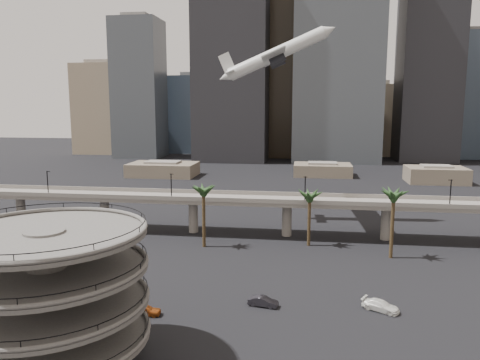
# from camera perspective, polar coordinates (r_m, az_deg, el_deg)

# --- Properties ---
(ground) EXTENTS (700.00, 700.00, 0.00)m
(ground) POSITION_cam_1_polar(r_m,az_deg,el_deg) (59.96, -8.12, -20.73)
(ground) COLOR black
(ground) RESTS_ON ground
(parking_ramp) EXTENTS (22.20, 22.20, 17.35)m
(parking_ramp) POSITION_cam_1_polar(r_m,az_deg,el_deg) (57.33, -22.38, -11.92)
(parking_ramp) COLOR #524F4D
(parking_ramp) RESTS_ON ground
(overpass) EXTENTS (130.00, 9.30, 14.70)m
(overpass) POSITION_cam_1_polar(r_m,az_deg,el_deg) (108.24, -0.08, -2.82)
(overpass) COLOR slate
(overpass) RESTS_ON ground
(palm_trees) EXTENTS (42.40, 10.40, 14.00)m
(palm_trees) POSITION_cam_1_polar(r_m,az_deg,el_deg) (96.22, 7.33, -1.93)
(palm_trees) COLOR #40321B
(palm_trees) RESTS_ON ground
(low_buildings) EXTENTS (135.00, 27.50, 6.80)m
(low_buildings) POSITION_cam_1_polar(r_m,az_deg,el_deg) (194.15, 5.63, 1.12)
(low_buildings) COLOR brown
(low_buildings) RESTS_ON ground
(skyline) EXTENTS (269.00, 86.00, 121.18)m
(skyline) POSITION_cam_1_polar(r_m,az_deg,el_deg) (267.29, 8.31, 12.16)
(skyline) COLOR gray
(skyline) RESTS_ON ground
(airborne_jet) EXTENTS (30.06, 27.49, 15.31)m
(airborne_jet) POSITION_cam_1_polar(r_m,az_deg,el_deg) (121.07, 4.41, 14.99)
(airborne_jet) COLOR silver
(airborne_jet) RESTS_ON ground
(car_a) EXTENTS (4.59, 2.08, 1.53)m
(car_a) POSITION_cam_1_polar(r_m,az_deg,el_deg) (70.69, -11.48, -15.28)
(car_a) COLOR #A14B17
(car_a) RESTS_ON ground
(car_b) EXTENTS (4.73, 2.30, 1.49)m
(car_b) POSITION_cam_1_polar(r_m,az_deg,el_deg) (72.20, 2.83, -14.57)
(car_b) COLOR black
(car_b) RESTS_ON ground
(car_c) EXTENTS (5.81, 4.54, 1.57)m
(car_c) POSITION_cam_1_polar(r_m,az_deg,el_deg) (73.64, 16.77, -14.45)
(car_c) COLOR white
(car_c) RESTS_ON ground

